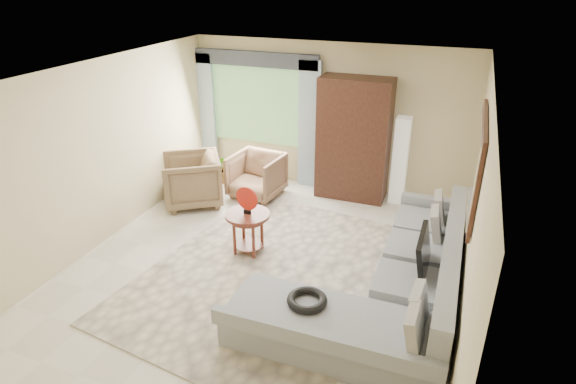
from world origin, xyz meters
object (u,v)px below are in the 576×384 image
at_px(coffee_table, 248,232).
at_px(armoire, 354,139).
at_px(armchair_left, 192,180).
at_px(floor_lamp, 400,161).
at_px(sectional_sofa, 394,288).
at_px(tv_screen, 424,253).
at_px(armchair_right, 256,176).
at_px(potted_plant, 220,168).

relative_size(coffee_table, armoire, 0.30).
height_order(armchair_left, floor_lamp, floor_lamp).
relative_size(sectional_sofa, tv_screen, 4.68).
height_order(tv_screen, armchair_right, tv_screen).
bearing_deg(coffee_table, armchair_right, 110.52).
relative_size(tv_screen, coffee_table, 1.19).
xyz_separation_m(sectional_sofa, floor_lamp, (-0.43, 2.96, 0.47)).
distance_m(tv_screen, armchair_right, 3.73).
relative_size(sectional_sofa, floor_lamp, 2.31).
height_order(sectional_sofa, tv_screen, tv_screen).
xyz_separation_m(tv_screen, armoire, (-1.50, 2.70, 0.33)).
distance_m(sectional_sofa, potted_plant, 4.50).
distance_m(coffee_table, potted_plant, 2.58).
relative_size(tv_screen, armchair_right, 0.87).
xyz_separation_m(potted_plant, floor_lamp, (3.25, 0.36, 0.47)).
bearing_deg(tv_screen, sectional_sofa, -143.64).
bearing_deg(potted_plant, armchair_right, -18.62).
bearing_deg(potted_plant, coffee_table, -53.16).
relative_size(sectional_sofa, armchair_left, 3.64).
xyz_separation_m(tv_screen, armchair_left, (-3.97, 1.44, -0.29)).
distance_m(armchair_left, potted_plant, 0.97).
xyz_separation_m(tv_screen, potted_plant, (-3.95, 2.40, -0.44)).
height_order(tv_screen, armoire, armoire).
distance_m(sectional_sofa, armchair_right, 3.62).
distance_m(sectional_sofa, armchair_left, 4.05).
distance_m(armchair_right, floor_lamp, 2.48).
height_order(coffee_table, armchair_left, armchair_left).
bearing_deg(coffee_table, sectional_sofa, -13.90).
xyz_separation_m(sectional_sofa, tv_screen, (0.27, 0.20, 0.44)).
bearing_deg(sectional_sofa, armoire, 113.06).
xyz_separation_m(armchair_left, armoire, (2.47, 1.26, 0.62)).
xyz_separation_m(tv_screen, coffee_table, (-2.40, 0.33, -0.39)).
distance_m(sectional_sofa, coffee_table, 2.20).
distance_m(coffee_table, armchair_right, 1.89).
bearing_deg(armchair_right, armoire, 27.48).
xyz_separation_m(armchair_left, potted_plant, (0.02, 0.96, -0.15)).
height_order(coffee_table, potted_plant, coffee_table).
distance_m(armchair_left, armoire, 2.84).
xyz_separation_m(armchair_right, potted_plant, (-0.89, 0.30, -0.11)).
height_order(sectional_sofa, armoire, armoire).
bearing_deg(tv_screen, potted_plant, 148.73).
bearing_deg(armchair_left, floor_lamp, 78.25).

